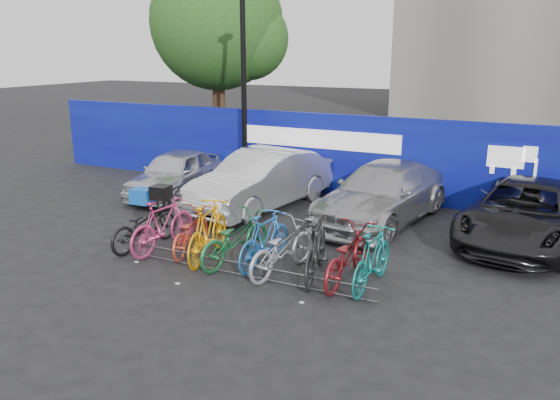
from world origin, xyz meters
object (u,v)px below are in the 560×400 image
Objects in this scene: lamppost at (244,82)px; bike_6 at (282,248)px; tree at (223,26)px; bike_4 at (235,238)px; bike_5 at (265,239)px; car_0 at (175,173)px; car_1 at (261,180)px; bike_8 at (347,255)px; bike_1 at (163,225)px; bike_7 at (316,248)px; car_2 at (382,193)px; bike_rack at (236,268)px; car_3 at (526,213)px; bike_9 at (372,259)px; bike_0 at (144,225)px; bike_3 at (208,231)px; bike_2 at (190,231)px.

bike_6 is at bearing -54.39° from lamppost.
tree is 1.28× the size of lamppost.
bike_4 is 0.63m from bike_5.
car_0 is 6.27m from bike_5.
car_1 reaches higher than bike_8.
bike_1 reaches higher than bike_6.
bike_7 is at bearing -49.64° from lamppost.
bike_7 is at bearing -163.42° from bike_6.
car_2 is at bearing -103.82° from bike_7.
bike_6 is at bearing 35.08° from bike_rack.
car_2 is 4.10m from bike_7.
bike_rack is 4.94m from car_2.
bike_9 is (-2.36, -3.93, -0.12)m from car_3.
bike_7 is at bearing -172.28° from bike_0.
car_2 is at bearing -173.70° from car_3.
bike_0 is at bearing 12.91° from bike_4.
bike_0 is at bearing -9.96° from bike_3.
tree is at bearing -42.27° from bike_6.
bike_7 is (1.15, -0.12, 0.05)m from bike_5.
car_0 reaches higher than bike_4.
car_3 is 2.43× the size of bike_8.
bike_8 is at bearing -176.36° from bike_5.
bike_5 is (4.99, -3.79, -0.10)m from car_0.
tree is 1.64× the size of car_1.
bike_3 is at bearing -10.68° from bike_7.
bike_2 is (-1.54, 0.69, 0.31)m from bike_rack.
car_2 is 5.03m from bike_2.
car_3 is at bearing -144.58° from bike_1.
bike_4 is at bearing -57.54° from tree.
tree is 4.01× the size of bike_1.
bike_rack is 2.93× the size of bike_0.
bike_3 is (0.57, -0.18, 0.14)m from bike_2.
bike_9 is at bearing -43.37° from lamppost.
car_2 is (8.30, -5.99, -4.35)m from tree.
tree is 12.78m from bike_4.
bike_8 is (1.73, -0.02, -0.03)m from bike_5.
bike_9 is (3.46, 0.11, -0.05)m from bike_3.
tree is 1.58× the size of car_2.
bike_rack is 1.14× the size of car_2.
car_0 is 1.92× the size of bike_8.
lamppost is 3.01× the size of bike_7.
bike_rack is 1.44× the size of car_0.
bike_6 is at bearing 163.12° from bike_5.
car_3 is 5.77m from bike_6.
bike_1 reaches higher than bike_9.
bike_6 is 0.98× the size of bike_8.
bike_4 is (6.41, -10.08, -4.54)m from tree.
car_1 is 4.18m from bike_5.
bike_7 is 1.08× the size of bike_9.
bike_5 is 0.92× the size of bike_7.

